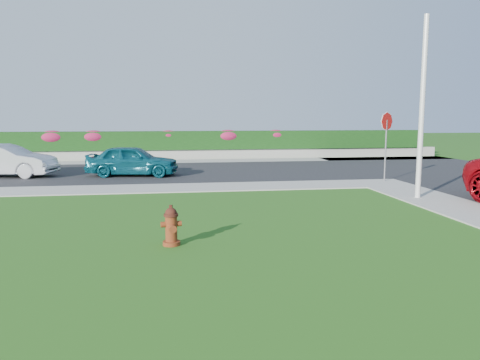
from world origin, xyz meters
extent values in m
plane|color=black|center=(0.00, 0.00, 0.00)|extent=(120.00, 120.00, 0.00)
cube|color=black|center=(-5.00, 14.00, 0.02)|extent=(26.00, 8.00, 0.04)
cube|color=gray|center=(-6.00, 9.00, 0.02)|extent=(24.00, 2.00, 0.04)
cube|color=gray|center=(7.00, 9.00, 0.02)|extent=(2.00, 2.00, 0.04)
cube|color=gray|center=(-1.00, 19.00, 0.02)|extent=(34.00, 2.00, 0.04)
cube|color=gray|center=(-1.00, 20.50, 0.30)|extent=(34.00, 0.40, 0.60)
cube|color=black|center=(-1.00, 20.60, 1.15)|extent=(32.00, 0.90, 1.10)
cylinder|color=#56140D|center=(-1.09, 1.43, 0.04)|extent=(0.35, 0.35, 0.08)
cylinder|color=#56140D|center=(-1.09, 1.43, 0.35)|extent=(0.24, 0.24, 0.54)
cylinder|color=black|center=(-1.09, 1.43, 0.63)|extent=(0.29, 0.29, 0.05)
sphere|color=black|center=(-1.09, 1.43, 0.66)|extent=(0.24, 0.24, 0.24)
cylinder|color=black|center=(-1.09, 1.43, 0.79)|extent=(0.07, 0.07, 0.07)
cylinder|color=#56140D|center=(-1.25, 1.41, 0.44)|extent=(0.12, 0.13, 0.11)
cylinder|color=#56140D|center=(-0.94, 1.46, 0.44)|extent=(0.12, 0.13, 0.11)
cylinder|color=#56140D|center=(-1.07, 1.28, 0.38)|extent=(0.17, 0.15, 0.16)
imported|color=#0C4C5C|center=(-2.69, 12.62, 0.70)|extent=(4.08, 2.14, 1.32)
imported|color=#B8BAC0|center=(-8.03, 13.10, 0.73)|extent=(4.38, 2.22, 1.38)
cylinder|color=silver|center=(6.67, 5.72, 2.83)|extent=(0.16, 0.16, 5.66)
cylinder|color=slate|center=(7.35, 9.47, 1.23)|extent=(0.06, 0.06, 2.45)
cylinder|color=#B5110C|center=(7.35, 9.47, 2.40)|extent=(0.63, 0.38, 0.71)
cylinder|color=white|center=(7.35, 9.47, 2.40)|extent=(0.67, 0.39, 0.76)
ellipsoid|color=#AF1E44|center=(-7.80, 20.50, 1.40)|extent=(1.53, 0.98, 0.76)
ellipsoid|color=#AF1E44|center=(-5.49, 20.50, 1.41)|extent=(1.47, 0.95, 0.74)
ellipsoid|color=#AF1E44|center=(-1.16, 20.50, 1.47)|extent=(1.15, 0.74, 0.57)
ellipsoid|color=#AF1E44|center=(2.43, 20.50, 1.41)|extent=(1.48, 0.95, 0.74)
ellipsoid|color=#AF1E44|center=(5.43, 20.50, 1.46)|extent=(1.23, 0.79, 0.61)
camera|label=1|loc=(-1.09, -7.92, 2.61)|focal=35.00mm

